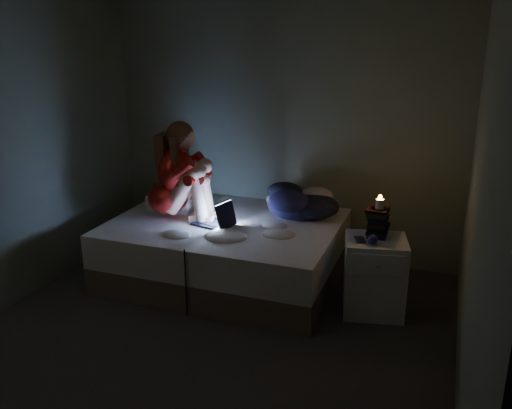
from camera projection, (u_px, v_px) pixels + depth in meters
The scene contains 13 objects.
floor at pixel (205, 343), 4.12m from camera, with size 3.60×3.80×0.02m, color black.
wall_back at pixel (282, 131), 5.43m from camera, with size 3.60×0.02×2.60m, color #5B6750.
wall_right at pixel (482, 204), 3.13m from camera, with size 0.02×3.80×2.60m, color #5B6750.
bed at pixel (226, 250), 5.11m from camera, with size 2.06×1.55×0.57m, color beige, non-canonical shape.
pillow at pixel (174, 201), 5.40m from camera, with size 0.46×0.32×0.13m, color white.
woman at pixel (167, 170), 5.01m from camera, with size 0.57×0.37×0.92m, color maroon, non-canonical shape.
laptop at pixel (213, 212), 4.89m from camera, with size 0.35×0.25×0.25m, color black, non-canonical shape.
clothes_pile at pixel (295, 200), 5.11m from camera, with size 0.56×0.45×0.34m, color #1B1A47, non-canonical shape.
nightstand at pixel (374, 276), 4.47m from camera, with size 0.49×0.43×0.65m, color silver.
book_stack at pixel (378, 222), 4.42m from camera, with size 0.19×0.25×0.23m, color black, non-canonical shape.
candle at pixel (380, 204), 4.37m from camera, with size 0.07×0.07×0.08m, color beige.
phone at pixel (359, 238), 4.38m from camera, with size 0.07×0.14×0.01m, color black.
blue_orb at pixel (370, 239), 4.27m from camera, with size 0.08×0.08×0.08m, color navy.
Camera 1 is at (1.60, -3.25, 2.25)m, focal length 37.99 mm.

